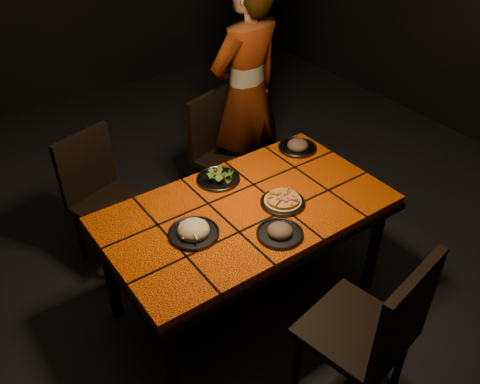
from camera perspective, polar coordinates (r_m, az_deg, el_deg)
room_shell at (r=2.45m, az=0.91°, el=12.30°), size 6.04×7.04×3.08m
dining_table at (r=2.89m, az=0.76°, el=-2.92°), size 1.62×0.92×0.75m
chair_near at (r=2.51m, az=14.98°, el=-14.70°), size 0.54×0.54×1.03m
chair_far_left at (r=3.46m, az=-15.47°, el=0.16°), size 0.52×0.52×0.92m
chair_far_right at (r=3.80m, az=-2.27°, el=5.15°), size 0.52×0.52×0.93m
diner at (r=3.76m, az=0.70°, el=10.87°), size 0.70×0.51×1.77m
plate_pizza at (r=2.86m, az=4.82°, el=-1.03°), size 0.28×0.28×0.04m
plate_pasta at (r=2.65m, az=-5.23°, el=-4.38°), size 0.27×0.27×0.09m
plate_salad at (r=3.03m, az=-2.45°, el=1.72°), size 0.26×0.26×0.07m
plate_mushroom_a at (r=2.65m, az=4.51°, el=-4.46°), size 0.25×0.25×0.08m
plate_mushroom_b at (r=3.36m, az=6.49°, el=5.18°), size 0.25×0.25×0.08m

